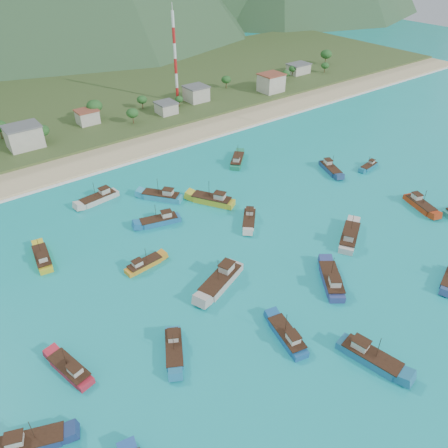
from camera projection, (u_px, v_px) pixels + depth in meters
ground at (284, 263)px, 103.12m from camera, size 600.00×600.00×0.00m
beach at (131, 149)px, 155.08m from camera, size 400.00×18.00×1.20m
land at (68, 103)px, 195.20m from camera, size 400.00×110.00×2.40m
surf_line at (143, 159)px, 148.83m from camera, size 400.00×2.50×0.08m
village at (133, 110)px, 173.77m from camera, size 212.74×30.00×7.59m
vegetation at (69, 123)px, 161.75m from camera, size 273.82×25.83×8.51m
radio_tower at (175, 59)px, 181.76m from camera, size 1.20×1.20×36.34m
boat_1 at (237, 161)px, 145.67m from camera, size 10.37×10.01×6.58m
boat_2 at (330, 169)px, 140.97m from camera, size 6.75×11.05×6.28m
boat_4 at (221, 280)px, 96.45m from camera, size 13.94×8.61×7.93m
boat_5 at (287, 336)px, 83.78m from camera, size 5.40×11.07×6.28m
boat_6 at (160, 221)px, 116.28m from camera, size 11.39×5.90×6.46m
boat_7 at (349, 237)px, 109.95m from camera, size 12.54×9.66×7.36m
boat_10 at (144, 265)px, 101.61m from camera, size 9.40×3.55×5.43m
boat_11 at (162, 196)px, 126.56m from camera, size 10.03×11.47×6.99m
boat_14 at (174, 349)px, 81.30m from camera, size 7.56×10.33×6.00m
boat_15 at (70, 370)px, 77.60m from camera, size 5.34×10.59×6.01m
boat_16 at (370, 357)px, 79.55m from camera, size 5.92×12.50×7.11m
boat_18 at (249, 220)px, 116.77m from camera, size 9.12×9.46×6.00m
boat_19 at (369, 167)px, 142.97m from camera, size 8.22×3.51×4.70m
boat_20 at (43, 258)px, 103.32m from camera, size 4.59×10.83×6.20m
boat_21 at (31, 442)px, 66.64m from camera, size 11.12×6.79×6.32m
boat_22 at (420, 205)px, 122.90m from camera, size 6.49×11.34×6.43m
boat_24 at (99, 198)px, 125.65m from camera, size 11.84×4.84×6.80m
boat_26 at (212, 200)px, 124.67m from camera, size 9.66×12.63×7.40m
boat_27 at (331, 281)px, 96.60m from camera, size 9.96×11.79×7.10m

